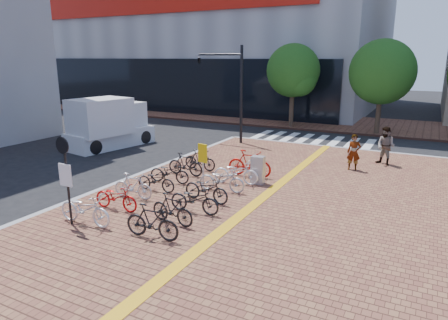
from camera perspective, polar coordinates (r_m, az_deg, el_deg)
The scene contains 28 objects.
ground at distance 13.84m, azimuth -5.58°, elevation -7.31°, with size 120.00×120.00×0.00m, color black.
sidewalk at distance 8.65m, azimuth -6.95°, elevation -21.28°, with size 14.00×34.00×0.15m, color brown.
tactile_strip at distance 9.12m, azimuth -12.46°, elevation -18.85°, with size 0.40×34.00×0.01m, color gold.
kerb_north at distance 23.64m, azimuth 16.86°, elevation 1.52°, with size 14.00×0.25×0.15m, color gray.
far_sidewalk at distance 32.90m, azimuth 14.74°, elevation 5.17°, with size 70.00×8.00×0.15m, color brown.
crosswalk at distance 26.10m, azimuth 12.31°, elevation 2.83°, with size 7.50×4.00×0.01m.
street_trees at distance 28.28m, azimuth 23.76°, elevation 11.21°, with size 16.20×4.60×6.35m.
bike_0 at distance 12.91m, azimuth -19.25°, elevation -6.61°, with size 0.67×1.91×1.00m, color white.
bike_1 at distance 13.84m, azimuth -15.16°, elevation -5.12°, with size 0.59×1.71×0.90m, color #B80D0D.
bike_2 at distance 14.76m, azimuth -12.88°, elevation -3.65°, with size 0.44×1.57×0.94m, color silver.
bike_3 at distance 15.42m, azimuth -9.68°, elevation -2.86°, with size 0.57×1.64×0.86m, color black.
bike_4 at distance 16.34m, azimuth -7.79°, elevation -1.73°, with size 0.60×1.71×0.90m, color black.
bike_5 at distance 17.28m, azimuth -5.55°, elevation -0.58°, with size 0.47×1.67×1.00m, color black.
bike_6 at distance 18.05m, azimuth -3.46°, elevation 0.02°, with size 0.44×1.57×0.94m, color black.
bike_7 at distance 11.47m, azimuth -10.26°, elevation -8.66°, with size 0.48×1.69×1.02m, color black.
bike_8 at distance 12.35m, azimuth -7.42°, elevation -6.96°, with size 0.45×1.60×0.96m, color black.
bike_9 at distance 13.15m, azimuth -4.25°, elevation -5.60°, with size 0.62×1.77×0.93m, color black.
bike_10 at distance 14.12m, azimuth -2.54°, elevation -4.10°, with size 0.63×1.81×0.95m, color black.
bike_11 at distance 15.13m, azimuth -0.30°, elevation -2.80°, with size 0.63×1.81×0.95m, color silver.
bike_12 at distance 16.07m, azimuth 1.74°, elevation -1.74°, with size 0.64×1.84×0.97m, color white.
bike_13 at distance 17.04m, azimuth 3.67°, elevation -0.50°, with size 0.54×1.92×1.15m, color #B7130D.
pedestrian_a at distance 18.91m, azimuth 18.06°, elevation 1.06°, with size 0.59×0.39×1.63m, color gray.
pedestrian_b at distance 20.33m, azimuth 22.10°, elevation 1.87°, with size 0.88×0.69×1.81m, color #474A5A.
utility_box at distance 16.14m, azimuth 4.86°, elevation -1.42°, with size 0.52×0.38×1.13m, color #AFAFB4.
yellow_sign at distance 15.63m, azimuth -3.08°, elevation 0.43°, with size 0.46×0.17×1.71m.
notice_sign at distance 12.70m, azimuth -21.72°, elevation -1.37°, with size 0.51×0.11×2.74m.
traffic_light_pole at distance 24.03m, azimuth -0.36°, elevation 11.91°, with size 3.03×1.17×5.65m.
box_truck at distance 24.28m, azimuth -16.17°, elevation 4.99°, with size 3.00×5.30×2.89m.
Camera 1 is at (7.07, -10.73, 5.12)m, focal length 32.00 mm.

